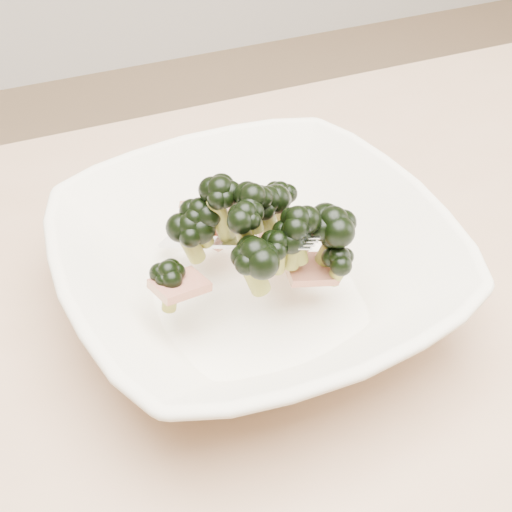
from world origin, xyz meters
name	(u,v)px	position (x,y,z in m)	size (l,w,h in m)	color
dining_table	(312,433)	(0.00, 0.00, 0.65)	(1.20, 0.80, 0.75)	tan
broccoli_dish	(256,264)	(-0.02, 0.08, 0.79)	(0.33, 0.33, 0.12)	white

